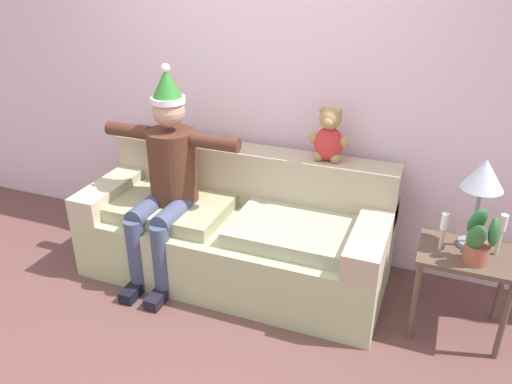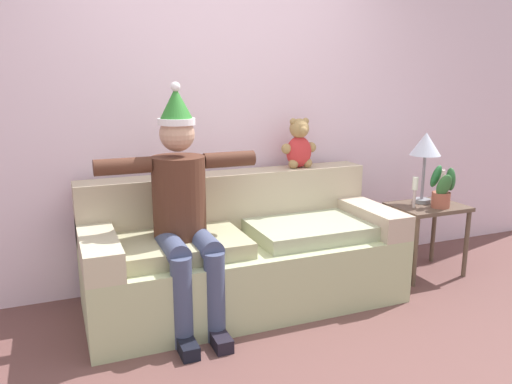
{
  "view_description": "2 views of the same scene",
  "coord_description": "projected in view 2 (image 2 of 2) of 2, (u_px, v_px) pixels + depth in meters",
  "views": [
    {
      "loc": [
        1.3,
        -1.92,
        2.22
      ],
      "look_at": [
        0.25,
        0.78,
        0.81
      ],
      "focal_mm": 35.8,
      "sensor_mm": 36.0,
      "label": 1
    },
    {
      "loc": [
        -1.18,
        -2.11,
        1.56
      ],
      "look_at": [
        0.02,
        0.82,
        0.83
      ],
      "focal_mm": 35.24,
      "sensor_mm": 36.0,
      "label": 2
    }
  ],
  "objects": [
    {
      "name": "couch",
      "position": [
        242.0,
        254.0,
        3.54
      ],
      "size": [
        2.16,
        0.9,
        0.88
      ],
      "color": "#B3BB8D",
      "rests_on": "ground_plane"
    },
    {
      "name": "candle_tall",
      "position": [
        415.0,
        188.0,
        3.86
      ],
      "size": [
        0.04,
        0.04,
        0.24
      ],
      "color": "beige",
      "rests_on": "side_table"
    },
    {
      "name": "candle_short",
      "position": [
        442.0,
        181.0,
        4.03
      ],
      "size": [
        0.04,
        0.04,
        0.26
      ],
      "color": "beige",
      "rests_on": "side_table"
    },
    {
      "name": "side_table",
      "position": [
        427.0,
        217.0,
        3.99
      ],
      "size": [
        0.56,
        0.43,
        0.57
      ],
      "color": "brown",
      "rests_on": "ground_plane"
    },
    {
      "name": "back_wall",
      "position": [
        217.0,
        105.0,
        3.79
      ],
      "size": [
        7.0,
        0.1,
        2.7
      ],
      "primitive_type": "cube",
      "color": "silver",
      "rests_on": "ground_plane"
    },
    {
      "name": "ground_plane",
      "position": [
        310.0,
        375.0,
        2.69
      ],
      "size": [
        10.0,
        10.0,
        0.0
      ],
      "primitive_type": "plane",
      "color": "brown"
    },
    {
      "name": "potted_plant",
      "position": [
        442.0,
        189.0,
        3.87
      ],
      "size": [
        0.21,
        0.22,
        0.34
      ],
      "color": "#A35642",
      "rests_on": "side_table"
    },
    {
      "name": "teddy_bear",
      "position": [
        299.0,
        145.0,
        3.84
      ],
      "size": [
        0.29,
        0.17,
        0.38
      ],
      "color": "red",
      "rests_on": "couch"
    },
    {
      "name": "person_seated",
      "position": [
        183.0,
        206.0,
        3.12
      ],
      "size": [
        1.02,
        0.77,
        1.53
      ],
      "color": "#4D2A1E",
      "rests_on": "ground_plane"
    },
    {
      "name": "table_lamp",
      "position": [
        426.0,
        148.0,
        3.95
      ],
      "size": [
        0.24,
        0.24,
        0.57
      ],
      "color": "gray",
      "rests_on": "side_table"
    }
  ]
}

